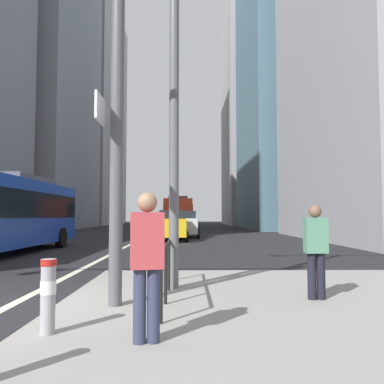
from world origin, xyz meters
TOP-DOWN VIEW (x-y plane):
  - ground_plane at (0.00, 20.00)m, footprint 160.00×160.00m
  - median_island at (5.50, -1.00)m, footprint 9.00×10.00m
  - lane_centre_line at (0.00, 30.00)m, footprint 0.20×80.00m
  - office_tower_left_mid at (-16.00, 42.33)m, footprint 12.16×19.88m
  - office_tower_left_far at (-16.00, 66.09)m, footprint 12.05×23.57m
  - office_tower_right_mid at (17.00, 41.14)m, footprint 13.39×17.86m
  - office_tower_right_far at (17.00, 63.92)m, footprint 13.79×18.12m
  - city_bus_blue_oncoming at (-4.45, 9.67)m, footprint 2.79×12.00m
  - city_bus_red_receding at (2.22, 32.65)m, footprint 2.92×11.22m
  - city_bus_red_distant at (2.53, 50.98)m, footprint 2.90×11.80m
  - car_oncoming_mid at (-3.11, 50.20)m, footprint 2.13×4.43m
  - car_receding_near at (2.18, 18.59)m, footprint 2.13×4.16m
  - car_receding_far at (3.05, 22.36)m, footprint 2.15×4.19m
  - street_lamp_post at (2.89, 1.41)m, footprint 5.50×0.32m
  - bollard_right at (1.43, -1.66)m, footprint 0.20×0.20m
  - pedestrian_railing at (2.80, 0.56)m, footprint 0.06×3.60m
  - pedestrian_waiting at (2.69, -2.01)m, footprint 0.42×0.31m
  - pedestrian_walking at (5.42, 0.31)m, footprint 0.38×0.24m

SIDE VIEW (x-z plane):
  - ground_plane at x=0.00m, z-range 0.00..0.00m
  - lane_centre_line at x=0.00m, z-range 0.00..0.01m
  - median_island at x=5.50m, z-range 0.00..0.15m
  - bollard_right at x=1.43m, z-range 0.20..1.12m
  - pedestrian_railing at x=2.80m, z-range 0.36..1.34m
  - car_receding_near at x=2.18m, z-range 0.02..1.96m
  - car_receding_far at x=3.05m, z-range 0.02..1.96m
  - car_oncoming_mid at x=-3.11m, z-range 0.02..1.96m
  - pedestrian_walking at x=5.42m, z-range 0.24..1.88m
  - pedestrian_waiting at x=2.69m, z-range 0.25..1.98m
  - city_bus_red_receding at x=2.22m, z-range 0.14..3.54m
  - city_bus_red_distant at x=2.53m, z-range 0.14..3.54m
  - city_bus_blue_oncoming at x=-4.45m, z-range 0.14..3.54m
  - street_lamp_post at x=2.89m, z-range 1.28..9.28m
  - office_tower_right_far at x=17.00m, z-range 0.00..38.95m
  - office_tower_left_far at x=-16.00m, z-range 0.00..40.68m
  - office_tower_right_mid at x=17.00m, z-range 0.00..43.29m
  - office_tower_left_mid at x=-16.00m, z-range 0.00..48.03m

